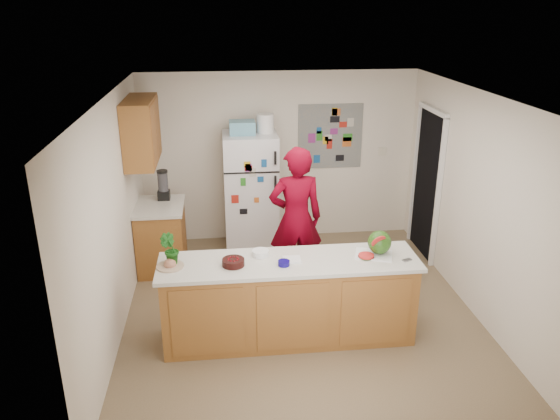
{
  "coord_description": "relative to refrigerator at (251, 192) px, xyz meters",
  "views": [
    {
      "loc": [
        -0.85,
        -5.48,
        3.4
      ],
      "look_at": [
        -0.22,
        0.2,
        1.21
      ],
      "focal_mm": 35.0,
      "sensor_mm": 36.0,
      "label": 1
    }
  ],
  "objects": [
    {
      "name": "peninsula_top",
      "position": [
        0.25,
        -2.38,
        0.05
      ],
      "size": [
        2.68,
        0.7,
        0.04
      ],
      "primitive_type": "cube",
      "color": "silver",
      "rests_on": "peninsula_base"
    },
    {
      "name": "wall_right",
      "position": [
        2.46,
        -1.88,
        0.4
      ],
      "size": [
        0.02,
        4.5,
        2.5
      ],
      "primitive_type": "cube",
      "color": "beige",
      "rests_on": "ground"
    },
    {
      "name": "fridge_top_bin",
      "position": [
        -0.1,
        0.0,
        0.94
      ],
      "size": [
        0.35,
        0.28,
        0.18
      ],
      "primitive_type": "cube",
      "color": "#5999B2",
      "rests_on": "refrigerator"
    },
    {
      "name": "white_bowl",
      "position": [
        -0.03,
        -2.23,
        0.1
      ],
      "size": [
        0.23,
        0.23,
        0.06
      ],
      "primitive_type": "cylinder",
      "rotation": [
        0.0,
        0.0,
        0.43
      ],
      "color": "white",
      "rests_on": "peninsula_top"
    },
    {
      "name": "watermelon_slice",
      "position": [
        1.05,
        -2.4,
        0.09
      ],
      "size": [
        0.16,
        0.16,
        0.02
      ],
      "primitive_type": "cylinder",
      "color": "#E53354",
      "rests_on": "cutting_board"
    },
    {
      "name": "wall_left",
      "position": [
        -1.56,
        -1.88,
        0.4
      ],
      "size": [
        0.02,
        4.5,
        2.5
      ],
      "primitive_type": "cube",
      "color": "beige",
      "rests_on": "ground"
    },
    {
      "name": "cherry_bowl",
      "position": [
        -0.32,
        -2.43,
        0.11
      ],
      "size": [
        0.28,
        0.28,
        0.07
      ],
      "primitive_type": "cylinder",
      "rotation": [
        0.0,
        0.0,
        0.32
      ],
      "color": "black",
      "rests_on": "peninsula_top"
    },
    {
      "name": "wall_back",
      "position": [
        0.45,
        0.38,
        0.4
      ],
      "size": [
        4.0,
        0.02,
        2.5
      ],
      "primitive_type": "cube",
      "color": "beige",
      "rests_on": "ground"
    },
    {
      "name": "watermelon",
      "position": [
        1.21,
        -2.33,
        0.2
      ],
      "size": [
        0.25,
        0.25,
        0.25
      ],
      "primitive_type": "sphere",
      "color": "#235513",
      "rests_on": "cutting_board"
    },
    {
      "name": "upper_cabinets",
      "position": [
        -1.37,
        -0.58,
        1.05
      ],
      "size": [
        0.35,
        1.0,
        0.8
      ],
      "primitive_type": "cube",
      "color": "brown",
      "rests_on": "wall_left"
    },
    {
      "name": "paper_towel",
      "position": [
        0.28,
        -2.38,
        0.08
      ],
      "size": [
        0.18,
        0.16,
        0.02
      ],
      "primitive_type": "cube",
      "rotation": [
        0.0,
        0.0,
        -0.01
      ],
      "color": "white",
      "rests_on": "peninsula_top"
    },
    {
      "name": "keys",
      "position": [
        1.45,
        -2.51,
        0.08
      ],
      "size": [
        0.11,
        0.08,
        0.01
      ],
      "primitive_type": "cube",
      "rotation": [
        0.0,
        0.0,
        0.37
      ],
      "color": "slate",
      "rests_on": "peninsula_top"
    },
    {
      "name": "potted_plant",
      "position": [
        -0.95,
        -2.33,
        0.23
      ],
      "size": [
        0.21,
        0.18,
        0.33
      ],
      "primitive_type": "imported",
      "rotation": [
        0.0,
        0.0,
        2.92
      ],
      "color": "#0E3E0C",
      "rests_on": "peninsula_top"
    },
    {
      "name": "photo_collage",
      "position": [
        1.2,
        0.36,
        0.7
      ],
      "size": [
        0.95,
        0.01,
        0.95
      ],
      "primitive_type": "cube",
      "color": "slate",
      "rests_on": "wall_back"
    },
    {
      "name": "doorway",
      "position": [
        2.44,
        -0.43,
        0.17
      ],
      "size": [
        0.03,
        0.85,
        2.04
      ],
      "primitive_type": "cube",
      "color": "black",
      "rests_on": "ground"
    },
    {
      "name": "side_counter_base",
      "position": [
        -1.24,
        -0.53,
        -0.42
      ],
      "size": [
        0.6,
        0.8,
        0.86
      ],
      "primitive_type": "cube",
      "color": "brown",
      "rests_on": "floor"
    },
    {
      "name": "side_counter_top",
      "position": [
        -1.24,
        -0.53,
        0.03
      ],
      "size": [
        0.64,
        0.84,
        0.04
      ],
      "primitive_type": "cube",
      "color": "silver",
      "rests_on": "side_counter_base"
    },
    {
      "name": "cutting_board",
      "position": [
        1.15,
        -2.35,
        0.08
      ],
      "size": [
        0.45,
        0.38,
        0.01
      ],
      "primitive_type": "cube",
      "rotation": [
        0.0,
        0.0,
        -0.31
      ],
      "color": "silver",
      "rests_on": "peninsula_top"
    },
    {
      "name": "cobalt_bowl",
      "position": [
        0.18,
        -2.48,
        0.1
      ],
      "size": [
        0.13,
        0.13,
        0.05
      ],
      "primitive_type": "cylinder",
      "rotation": [
        0.0,
        0.0,
        -0.12
      ],
      "color": "#0D055C",
      "rests_on": "peninsula_top"
    },
    {
      "name": "plate",
      "position": [
        -0.95,
        -2.39,
        0.08
      ],
      "size": [
        0.29,
        0.29,
        0.02
      ],
      "primitive_type": "cylinder",
      "rotation": [
        0.0,
        0.0,
        0.05
      ],
      "color": "#C6AF95",
      "rests_on": "peninsula_top"
    },
    {
      "name": "ceiling",
      "position": [
        0.45,
        -1.88,
        1.66
      ],
      "size": [
        4.0,
        4.5,
        0.02
      ],
      "primitive_type": "cube",
      "color": "white",
      "rests_on": "wall_back"
    },
    {
      "name": "floor",
      "position": [
        0.45,
        -1.88,
        -0.86
      ],
      "size": [
        4.0,
        4.5,
        0.02
      ],
      "primitive_type": "cube",
      "color": "brown",
      "rests_on": "ground"
    },
    {
      "name": "blender_appliance",
      "position": [
        -1.19,
        -0.3,
        0.24
      ],
      "size": [
        0.14,
        0.14,
        0.38
      ],
      "primitive_type": "cylinder",
      "color": "black",
      "rests_on": "side_counter_top"
    },
    {
      "name": "peninsula_base",
      "position": [
        0.25,
        -2.38,
        -0.41
      ],
      "size": [
        2.6,
        0.62,
        0.88
      ],
      "primitive_type": "cube",
      "color": "brown",
      "rests_on": "floor"
    },
    {
      "name": "person",
      "position": [
        0.48,
        -1.23,
        0.06
      ],
      "size": [
        0.69,
        0.47,
        1.82
      ],
      "primitive_type": "imported",
      "rotation": [
        0.0,
        0.0,
        3.2
      ],
      "color": "#670113",
      "rests_on": "floor"
    },
    {
      "name": "refrigerator",
      "position": [
        0.0,
        0.0,
        0.0
      ],
      "size": [
        0.75,
        0.7,
        1.7
      ],
      "primitive_type": "cube",
      "color": "silver",
      "rests_on": "floor"
    }
  ]
}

